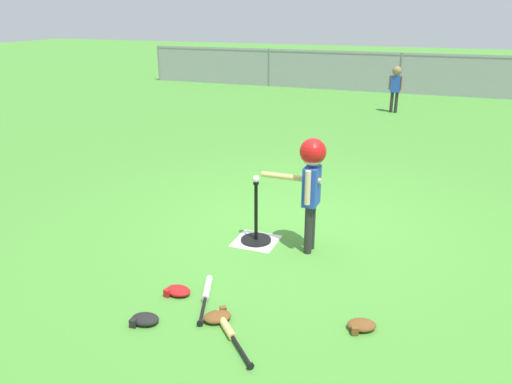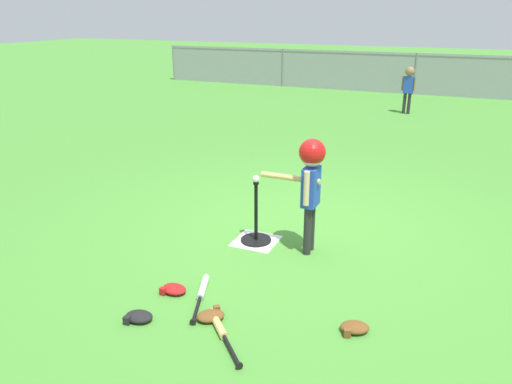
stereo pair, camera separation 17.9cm
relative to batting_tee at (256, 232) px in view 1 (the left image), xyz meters
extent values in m
plane|color=#478C33|center=(0.34, 0.44, -0.10)|extent=(60.00, 60.00, 0.00)
cube|color=white|center=(0.00, 0.00, -0.10)|extent=(0.44, 0.44, 0.01)
cylinder|color=black|center=(0.00, 0.00, -0.09)|extent=(0.32, 0.32, 0.03)
cylinder|color=black|center=(0.00, 0.00, 0.24)|extent=(0.04, 0.04, 0.63)
cylinder|color=black|center=(0.00, 0.00, 0.54)|extent=(0.06, 0.06, 0.02)
sphere|color=white|center=(0.00, 0.00, 0.59)|extent=(0.07, 0.07, 0.07)
cylinder|color=#262626|center=(0.57, -0.06, 0.15)|extent=(0.08, 0.08, 0.50)
cylinder|color=#262626|center=(0.58, 0.05, 0.15)|extent=(0.08, 0.08, 0.50)
cube|color=#2347B7|center=(0.58, -0.01, 0.59)|extent=(0.13, 0.22, 0.39)
cylinder|color=beige|center=(0.57, -0.14, 0.62)|extent=(0.06, 0.06, 0.33)
cylinder|color=beige|center=(0.58, 0.13, 0.62)|extent=(0.06, 0.06, 0.33)
sphere|color=beige|center=(0.58, -0.01, 0.90)|extent=(0.22, 0.22, 0.22)
sphere|color=red|center=(0.58, -0.01, 0.93)|extent=(0.25, 0.25, 0.25)
cylinder|color=#DBB266|center=(0.37, 0.00, 0.65)|extent=(0.60, 0.06, 0.06)
cylinder|color=#262626|center=(0.58, 7.64, 0.14)|extent=(0.07, 0.07, 0.48)
cylinder|color=#262626|center=(0.48, 7.64, 0.14)|extent=(0.07, 0.07, 0.48)
cube|color=#2347B7|center=(0.53, 7.64, 0.56)|extent=(0.22, 0.14, 0.37)
cylinder|color=#8C6647|center=(0.66, 7.63, 0.59)|extent=(0.05, 0.05, 0.32)
cylinder|color=#8C6647|center=(0.40, 7.65, 0.59)|extent=(0.05, 0.05, 0.32)
sphere|color=#8C6647|center=(0.53, 7.64, 0.86)|extent=(0.21, 0.21, 0.21)
cylinder|color=silver|center=(-0.04, -1.07, -0.07)|extent=(0.17, 0.34, 0.06)
cylinder|color=black|center=(0.08, -1.39, -0.07)|extent=(0.14, 0.33, 0.03)
cylinder|color=black|center=(0.14, -1.55, -0.07)|extent=(0.05, 0.03, 0.05)
cylinder|color=#DBB266|center=(0.32, -1.49, -0.07)|extent=(0.28, 0.29, 0.06)
cylinder|color=black|center=(0.56, -1.74, -0.07)|extent=(0.26, 0.26, 0.03)
cylinder|color=black|center=(0.68, -1.86, -0.07)|extent=(0.05, 0.05, 0.05)
ellipsoid|color=brown|center=(0.23, -1.43, -0.07)|extent=(0.27, 0.26, 0.07)
cube|color=brown|center=(0.23, -1.33, -0.07)|extent=(0.06, 0.06, 0.06)
ellipsoid|color=#B21919|center=(-0.25, -1.20, -0.07)|extent=(0.23, 0.18, 0.07)
cube|color=#B21919|center=(-0.32, -1.27, -0.07)|extent=(0.05, 0.04, 0.06)
ellipsoid|color=brown|center=(1.30, -1.13, -0.07)|extent=(0.26, 0.23, 0.07)
cube|color=brown|center=(1.26, -1.22, -0.07)|extent=(0.06, 0.06, 0.06)
ellipsoid|color=black|center=(-0.28, -1.66, -0.07)|extent=(0.24, 0.19, 0.07)
cube|color=black|center=(-0.34, -1.74, -0.07)|extent=(0.05, 0.05, 0.06)
cylinder|color=slate|center=(-7.66, 10.62, 0.47)|extent=(0.06, 0.06, 1.15)
cylinder|color=slate|center=(-3.66, 10.62, 0.47)|extent=(0.06, 0.06, 1.15)
cylinder|color=slate|center=(0.34, 10.62, 0.47)|extent=(0.06, 0.06, 1.15)
cube|color=gray|center=(0.34, 10.62, 0.99)|extent=(16.00, 0.03, 0.03)
cube|color=gray|center=(0.34, 10.62, 0.47)|extent=(16.00, 0.01, 1.15)
camera|label=1|loc=(1.69, -4.38, 2.18)|focal=34.73mm
camera|label=2|loc=(1.85, -4.31, 2.18)|focal=34.73mm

